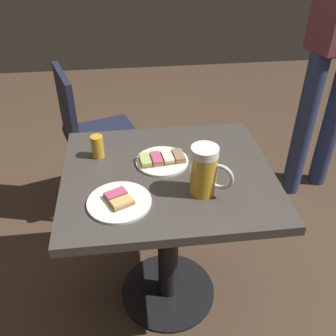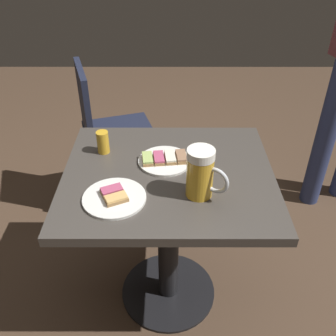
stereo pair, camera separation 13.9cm
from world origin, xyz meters
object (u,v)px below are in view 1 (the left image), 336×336
plate_near (162,160)px  beer_mug (205,171)px  plate_far (119,201)px  beer_glass_small (97,147)px  cafe_chair (91,132)px

plate_near → beer_mug: (-0.12, 0.20, 0.08)m
plate_near → plate_far: (0.17, 0.22, -0.00)m
plate_far → beer_glass_small: (0.08, -0.29, 0.04)m
plate_near → plate_far: 0.28m
cafe_chair → plate_far: bearing=-7.0°
beer_glass_small → plate_near: bearing=163.6°
beer_mug → cafe_chair: size_ratio=0.21×
plate_far → plate_near: bearing=-127.0°
plate_near → cafe_chair: (0.32, -0.63, -0.21)m
plate_near → beer_mug: 0.25m
beer_glass_small → cafe_chair: bearing=-82.0°
plate_far → cafe_chair: cafe_chair is taller
plate_far → beer_mug: bearing=-175.2°
plate_near → beer_glass_small: size_ratio=2.24×
plate_near → cafe_chair: cafe_chair is taller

